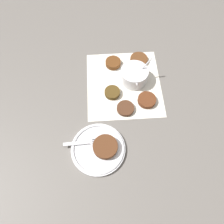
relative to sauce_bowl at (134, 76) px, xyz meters
The scene contains 11 objects.
ground_plane 0.07m from the sauce_bowl, 68.43° to the right, with size 4.00×4.00×0.00m, color #605B56.
napkin 0.05m from the sauce_bowl, 71.59° to the right, with size 0.34×0.32×0.00m.
sauce_bowl is the anchor object (origin of this frame).
fritter_0 0.12m from the sauce_bowl, 140.08° to the right, with size 0.06×0.06×0.02m.
fritter_1 0.11m from the sauce_bowl, 158.23° to the left, with size 0.08×0.08×0.01m.
fritter_2 0.11m from the sauce_bowl, 59.01° to the right, with size 0.06×0.06×0.02m.
fritter_3 0.11m from the sauce_bowl, 17.63° to the left, with size 0.07×0.07×0.02m.
fritter_4 0.14m from the sauce_bowl, 21.71° to the right, with size 0.07×0.07×0.01m.
serving_plate 0.33m from the sauce_bowl, 31.54° to the right, with size 0.19×0.19×0.02m.
fritter_on_plate 0.32m from the sauce_bowl, 27.50° to the right, with size 0.09×0.09×0.02m.
fork 0.32m from the sauce_bowl, 37.59° to the right, with size 0.03×0.16×0.00m.
Camera 1 is at (0.50, -0.10, 0.75)m, focal length 35.00 mm.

